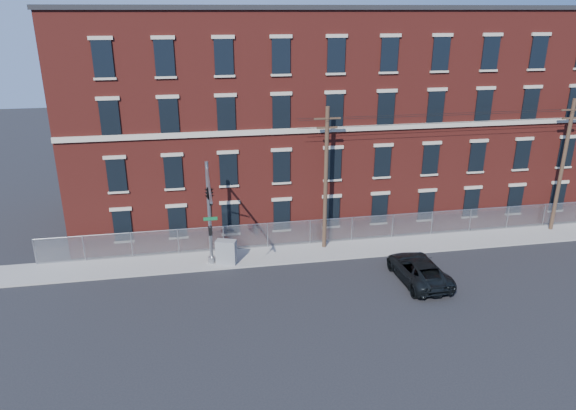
# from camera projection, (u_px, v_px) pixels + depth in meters

# --- Properties ---
(ground) EXTENTS (140.00, 140.00, 0.00)m
(ground) POSITION_uv_depth(u_px,v_px,m) (314.00, 289.00, 32.20)
(ground) COLOR black
(ground) RESTS_ON ground
(sidewalk) EXTENTS (65.00, 3.00, 0.12)m
(sidewalk) POSITION_uv_depth(u_px,v_px,m) (458.00, 240.00, 38.80)
(sidewalk) COLOR gray
(sidewalk) RESTS_ON ground
(mill_building) EXTENTS (55.30, 14.32, 16.30)m
(mill_building) POSITION_uv_depth(u_px,v_px,m) (418.00, 109.00, 44.21)
(mill_building) COLOR maroon
(mill_building) RESTS_ON ground
(chain_link_fence) EXTENTS (59.06, 0.06, 1.85)m
(chain_link_fence) POSITION_uv_depth(u_px,v_px,m) (451.00, 221.00, 39.65)
(chain_link_fence) COLOR #A5A8AD
(chain_link_fence) RESTS_ON ground
(traffic_signal_mast) EXTENTS (0.90, 6.75, 7.00)m
(traffic_signal_mast) POSITION_uv_depth(u_px,v_px,m) (209.00, 200.00, 31.33)
(traffic_signal_mast) COLOR #9EA0A5
(traffic_signal_mast) RESTS_ON ground
(utility_pole_near) EXTENTS (1.80, 0.28, 10.00)m
(utility_pole_near) POSITION_uv_depth(u_px,v_px,m) (326.00, 177.00, 35.84)
(utility_pole_near) COLOR #453122
(utility_pole_near) RESTS_ON ground
(utility_pole_mid) EXTENTS (1.80, 0.28, 10.00)m
(utility_pole_mid) POSITION_uv_depth(u_px,v_px,m) (563.00, 164.00, 38.85)
(utility_pole_mid) COLOR #453122
(utility_pole_mid) RESTS_ON ground
(overhead_wires) EXTENTS (40.00, 0.62, 0.62)m
(overhead_wires) POSITION_uv_depth(u_px,v_px,m) (572.00, 113.00, 37.53)
(overhead_wires) COLOR black
(overhead_wires) RESTS_ON ground
(pickup_truck) EXTENTS (2.73, 5.63, 1.54)m
(pickup_truck) POSITION_uv_depth(u_px,v_px,m) (418.00, 270.00, 32.91)
(pickup_truck) COLOR black
(pickup_truck) RESTS_ON ground
(utility_cabinet) EXTENTS (1.46, 1.05, 1.65)m
(utility_cabinet) POSITION_uv_depth(u_px,v_px,m) (226.00, 252.00, 34.90)
(utility_cabinet) COLOR slate
(utility_cabinet) RESTS_ON sidewalk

